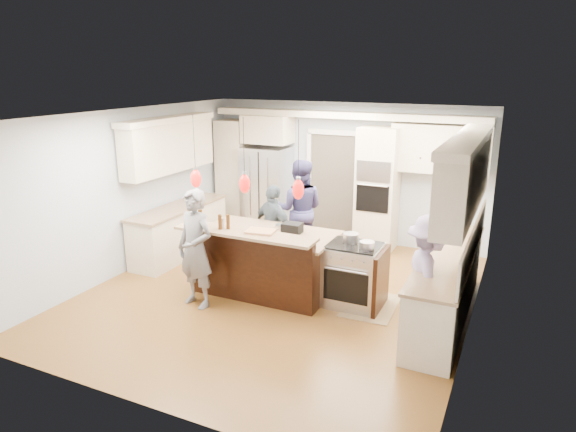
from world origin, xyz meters
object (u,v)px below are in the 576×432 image
island_range (355,275)px  person_far_left (300,210)px  person_bar_end (196,249)px  refrigerator (267,191)px  kitchen_island (266,260)px

island_range → person_far_left: 2.15m
person_bar_end → refrigerator: bearing=113.2°
island_range → person_far_left: (-1.52, 1.45, 0.44)m
kitchen_island → island_range: 1.41m
refrigerator → person_far_left: 1.58m
kitchen_island → person_bar_end: bearing=-126.3°
kitchen_island → person_bar_end: 1.16m
refrigerator → person_bar_end: refrigerator is taller
person_bar_end → person_far_left: bearing=89.9°
refrigerator → kitchen_island: (1.30, -2.57, -0.41)m
person_bar_end → person_far_left: 2.47m
island_range → person_bar_end: size_ratio=0.54×
island_range → refrigerator: bearing=137.4°
kitchen_island → island_range: bearing=3.1°
refrigerator → island_range: bearing=-42.6°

